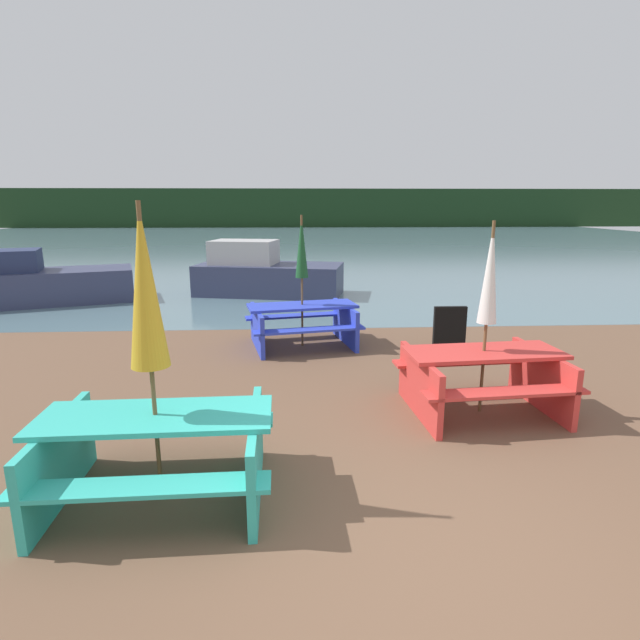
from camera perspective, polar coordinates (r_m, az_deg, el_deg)
The scene contains 12 objects.
ground_plane at distance 3.88m, azimuth 14.07°, elevation -26.04°, with size 60.00×60.00×0.00m, color brown.
water at distance 34.73m, azimuth -1.36°, elevation 9.12°, with size 60.00×50.00×0.00m.
far_treeline at distance 54.64m, azimuth -2.00°, elevation 12.68°, with size 80.00×1.60×4.00m.
picnic_table_teal at distance 4.48m, azimuth -18.05°, elevation -13.61°, with size 1.93×1.43×0.75m.
picnic_table_red at distance 6.22m, azimuth 18.04°, elevation -5.94°, with size 1.91×1.52×0.76m.
picnic_table_blue at distance 8.66m, azimuth -2.04°, elevation -0.07°, with size 2.08×1.71×0.73m.
umbrella_gold at distance 4.08m, azimuth -19.38°, elevation 3.45°, with size 0.31×0.31×2.45m.
umbrella_darkgreen at distance 8.47m, azimuth -2.11°, elevation 8.16°, with size 0.22×0.22×2.25m.
umbrella_white at distance 5.95m, azimuth 18.85°, elevation 4.87°, with size 0.22×0.22×2.25m.
boat at distance 13.77m, azimuth -6.32°, elevation 5.24°, with size 4.15×2.46×1.46m.
boat_second at distance 14.28m, azimuth -30.35°, elevation 3.67°, with size 4.81×2.95×1.35m.
signboard at distance 8.71m, azimuth 14.59°, elevation -0.92°, with size 0.55×0.08×0.75m.
Camera 1 is at (-1.00, -2.86, 2.43)m, focal length 28.00 mm.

